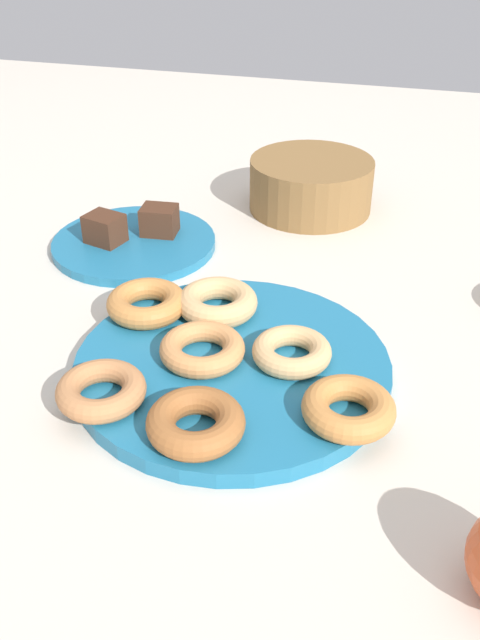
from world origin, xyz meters
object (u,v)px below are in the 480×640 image
object	(u,v)px
donut_2	(147,303)
donut_6	(101,390)
donut_4	(217,302)
donut_0	(202,349)
basket	(312,185)
donut_1	(292,352)
donut_5	(348,408)
cake_plate	(134,243)
brownie_far	(159,220)
brownie_near	(105,229)
donut_plate	(232,366)
donut_3	(201,424)

from	to	relation	value
donut_2	donut_6	bearing A→B (deg)	-83.95
donut_2	donut_4	world-z (taller)	same
donut_0	basket	world-z (taller)	basket
donut_1	donut_6	size ratio (longest dim) A/B	0.95
donut_5	donut_6	distance (m)	0.24
donut_1	cake_plate	xyz separation A→B (m)	(-0.27, 0.23, -0.02)
donut_1	brownie_far	bearing A→B (deg)	133.71
donut_1	brownie_far	distance (m)	0.35
donut_5	brownie_near	size ratio (longest dim) A/B	1.81
donut_5	basket	size ratio (longest dim) A/B	0.47
basket	brownie_far	bearing A→B (deg)	-137.87
brownie_near	brownie_far	distance (m)	0.08
donut_1	brownie_near	distance (m)	0.37
brownie_near	cake_plate	bearing A→B (deg)	26.57
donut_plate	donut_5	distance (m)	0.15
cake_plate	brownie_near	size ratio (longest dim) A/B	4.69
donut_0	donut_2	xyz separation A→B (m)	(-0.09, 0.07, 0.00)
cake_plate	donut_6	bearing A→B (deg)	-71.99
donut_0	brownie_far	bearing A→B (deg)	119.09
donut_0	brownie_far	world-z (taller)	brownie_far
donut_1	brownie_near	world-z (taller)	brownie_near
donut_1	cake_plate	size ratio (longest dim) A/B	0.36
donut_1	donut_3	size ratio (longest dim) A/B	0.92
donut_6	basket	size ratio (longest dim) A/B	0.46
donut_3	donut_5	distance (m)	0.14
donut_1	donut_plate	bearing A→B (deg)	-166.81
donut_1	basket	xyz separation A→B (m)	(-0.06, 0.42, 0.01)
donut_2	donut_6	size ratio (longest dim) A/B	1.06
donut_2	brownie_near	size ratio (longest dim) A/B	1.89
donut_1	donut_3	bearing A→B (deg)	-112.51
donut_6	basket	xyz separation A→B (m)	(0.10, 0.54, 0.01)
donut_2	brownie_far	bearing A→B (deg)	107.24
cake_plate	donut_0	bearing A→B (deg)	-53.68
donut_4	brownie_near	world-z (taller)	brownie_near
donut_6	brownie_near	distance (m)	0.35
donut_5	brownie_far	xyz separation A→B (m)	(-0.31, 0.33, 0.00)
donut_1	donut_4	distance (m)	0.12
donut_4	donut_5	bearing A→B (deg)	-40.34
donut_6	basket	distance (m)	0.55
donut_plate	brownie_near	size ratio (longest dim) A/B	6.82
donut_1	donut_4	size ratio (longest dim) A/B	0.90
donut_4	donut_3	bearing A→B (deg)	-77.04
cake_plate	brownie_near	world-z (taller)	brownie_near
donut_6	donut_1	bearing A→B (deg)	34.46
donut_1	brownie_near	xyz separation A→B (m)	(-0.31, 0.21, 0.00)
donut_3	cake_plate	world-z (taller)	donut_3
donut_plate	donut_0	bearing A→B (deg)	-168.17
brownie_near	donut_0	bearing A→B (deg)	-46.84
donut_3	donut_0	bearing A→B (deg)	107.57
donut_plate	donut_4	bearing A→B (deg)	116.53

